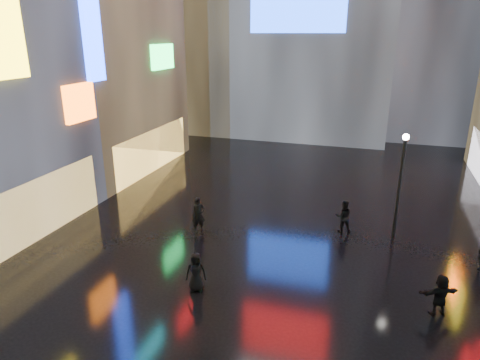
% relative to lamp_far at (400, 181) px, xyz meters
% --- Properties ---
extents(ground, '(140.00, 140.00, 0.00)m').
position_rel_lamp_far_xyz_m(ground, '(-5.40, 0.15, -2.94)').
color(ground, black).
rests_on(ground, ground).
extents(building_left_far, '(10.28, 12.00, 22.00)m').
position_rel_lamp_far_xyz_m(building_left_far, '(-21.38, 6.15, 8.04)').
color(building_left_far, black).
rests_on(building_left_far, ground).
extents(lamp_far, '(0.30, 0.30, 5.20)m').
position_rel_lamp_far_xyz_m(lamp_far, '(0.00, 0.00, 0.00)').
color(lamp_far, black).
rests_on(lamp_far, ground).
extents(pedestrian_4, '(0.90, 0.72, 1.61)m').
position_rel_lamp_far_xyz_m(pedestrian_4, '(-7.40, -7.15, -2.14)').
color(pedestrian_4, black).
rests_on(pedestrian_4, ground).
extents(pedestrian_5, '(1.51, 1.02, 1.56)m').
position_rel_lamp_far_xyz_m(pedestrian_5, '(1.39, -5.91, -2.16)').
color(pedestrian_5, black).
rests_on(pedestrian_5, ground).
extents(pedestrian_6, '(0.80, 0.75, 1.83)m').
position_rel_lamp_far_xyz_m(pedestrian_6, '(-9.34, -2.35, -2.03)').
color(pedestrian_6, black).
rests_on(pedestrian_6, ground).
extents(pedestrian_7, '(0.93, 0.81, 1.66)m').
position_rel_lamp_far_xyz_m(pedestrian_7, '(-2.44, -0.12, -2.11)').
color(pedestrian_7, black).
rests_on(pedestrian_7, ground).
extents(umbrella_2, '(1.40, 1.39, 0.94)m').
position_rel_lamp_far_xyz_m(umbrella_2, '(-7.40, -7.15, -0.87)').
color(umbrella_2, black).
rests_on(umbrella_2, pedestrian_4).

